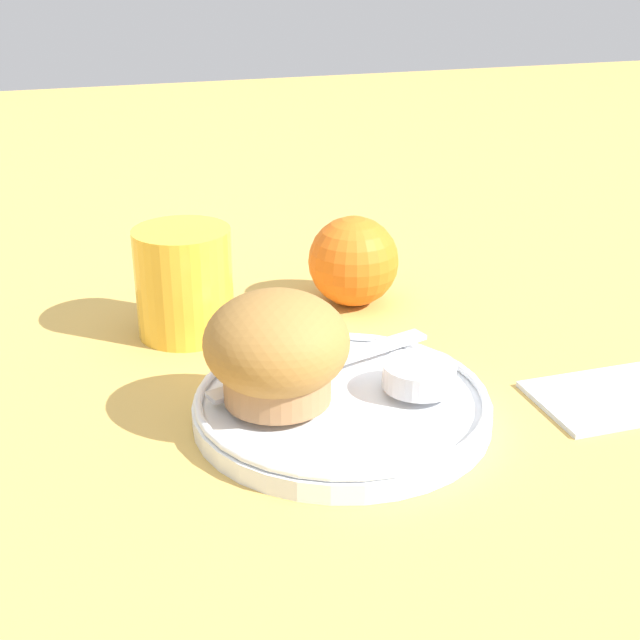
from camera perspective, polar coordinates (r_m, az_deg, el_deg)
name	(u,v)px	position (r m, az deg, el deg)	size (l,w,h in m)	color
ground_plane	(345,423)	(0.61, 1.60, -6.59)	(3.00, 3.00, 0.00)	tan
plate	(339,406)	(0.61, 1.24, -5.52)	(0.20, 0.20, 0.02)	white
muffin	(277,350)	(0.59, -2.80, -1.92)	(0.10, 0.10, 0.08)	#9E7047
cream_ramekin	(417,372)	(0.62, 6.25, -3.30)	(0.05, 0.05, 0.02)	silver
berry_pair	(296,365)	(0.63, -1.56, -2.89)	(0.03, 0.01, 0.01)	maroon
butter_knife	(318,365)	(0.64, -0.15, -2.87)	(0.18, 0.07, 0.00)	silver
orange_fruit	(353,261)	(0.79, 2.15, 3.79)	(0.08, 0.08, 0.08)	orange
juice_glass	(184,282)	(0.74, -8.69, 2.40)	(0.08, 0.08, 0.09)	gold
folded_napkin	(633,392)	(0.68, 19.39, -4.35)	(0.14, 0.08, 0.01)	#B2BCCC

